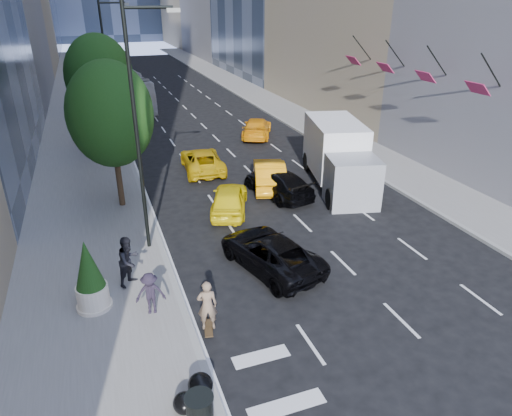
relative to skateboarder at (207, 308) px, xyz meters
name	(u,v)px	position (x,y,z in m)	size (l,w,h in m)	color
ground	(322,267)	(5.42, 2.25, -0.91)	(160.00, 160.00, 0.00)	black
sidewalk_left	(81,119)	(-3.58, 32.25, -0.84)	(6.00, 120.00, 0.15)	slate
sidewalk_right	(274,104)	(15.42, 32.25, -0.84)	(4.00, 120.00, 0.15)	slate
lamp_near	(140,119)	(-0.90, 6.25, 4.90)	(2.13, 0.22, 10.00)	black
lamp_far	(109,63)	(-0.90, 24.25, 4.90)	(2.13, 0.22, 10.00)	black
tree_near	(110,115)	(-1.78, 11.25, 4.06)	(4.20, 4.20, 7.46)	black
tree_mid	(99,77)	(-1.78, 21.25, 4.40)	(4.50, 4.50, 7.99)	black
tree_far	(94,64)	(-1.78, 34.25, 3.71)	(3.90, 3.90, 6.92)	black
traffic_signal	(99,58)	(-0.98, 42.25, 3.32)	(2.48, 0.53, 5.20)	black
facade_flags	(406,69)	(16.06, 12.25, 5.27)	(1.85, 13.30, 2.05)	black
skateboarder	(207,308)	(0.00, 0.00, 0.00)	(0.66, 0.44, 1.82)	#7C644D
black_sedan_lincoln	(271,252)	(3.42, 2.99, -0.20)	(2.35, 5.09, 1.41)	black
black_sedan_mercedes	(278,183)	(6.62, 9.90, -0.19)	(2.03, 4.99, 1.45)	black
taxi_a	(229,199)	(3.42, 8.75, -0.18)	(1.74, 4.31, 1.47)	yellow
taxi_b	(269,174)	(6.62, 11.25, -0.09)	(1.74, 4.98, 1.64)	#FF9D0D
taxi_c	(202,160)	(3.60, 15.25, -0.20)	(2.36, 5.11, 1.42)	#DCAE0B
taxi_d	(257,128)	(9.62, 21.52, -0.17)	(2.07, 5.10, 1.48)	#FFA10D
city_bus	(122,89)	(0.62, 36.15, 0.92)	(3.08, 13.15, 3.66)	silver
box_truck	(339,156)	(10.51, 10.12, 0.93)	(4.49, 7.99, 3.62)	white
pedestrian_a	(129,261)	(-2.12, 3.54, 0.23)	(0.97, 0.75, 1.99)	black
pedestrian_b	(99,145)	(-2.44, 20.25, 0.04)	(0.94, 0.39, 1.60)	black
pedestrian_c	(150,293)	(-1.64, 1.45, 0.03)	(1.02, 0.58, 1.57)	black
trash_can	(200,413)	(-1.18, -3.75, -0.25)	(0.68, 0.68, 1.02)	black
planter_shrub	(90,277)	(-3.52, 2.46, 0.51)	(1.11, 1.11, 2.66)	#EFE1C6
garbage_bags	(194,392)	(-1.12, -2.81, -0.48)	(1.20, 1.15, 0.59)	black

